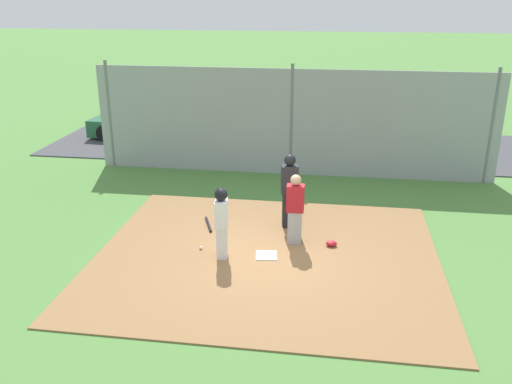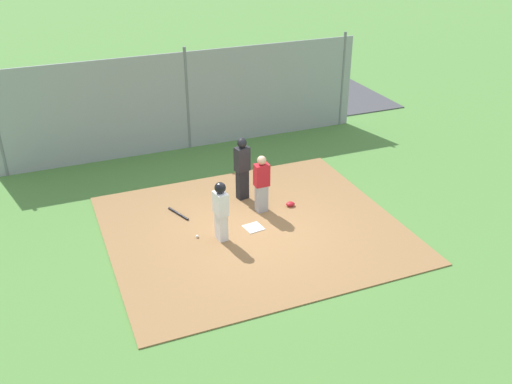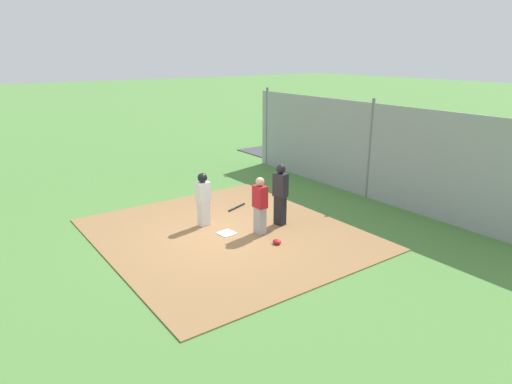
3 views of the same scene
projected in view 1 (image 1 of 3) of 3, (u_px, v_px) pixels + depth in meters
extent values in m
plane|color=#51843D|center=(266.00, 257.00, 11.53)|extent=(140.00, 140.00, 0.00)
cube|color=olive|center=(266.00, 256.00, 11.53)|extent=(7.20, 6.40, 0.03)
cube|color=white|center=(266.00, 255.00, 11.52)|extent=(0.49, 0.49, 0.02)
cube|color=#9E9EA3|center=(295.00, 227.00, 12.01)|extent=(0.30, 0.23, 0.76)
cube|color=#B21923|center=(295.00, 198.00, 11.77)|extent=(0.39, 0.27, 0.60)
sphere|color=tan|center=(296.00, 180.00, 11.63)|extent=(0.24, 0.24, 0.24)
cube|color=black|center=(289.00, 210.00, 12.82)|extent=(0.34, 0.28, 0.85)
cube|color=#232328|center=(290.00, 179.00, 12.56)|extent=(0.43, 0.34, 0.67)
sphere|color=black|center=(290.00, 160.00, 12.40)|extent=(0.26, 0.26, 0.26)
cube|color=silver|center=(222.00, 242.00, 11.35)|extent=(0.26, 0.33, 0.71)
cube|color=white|center=(221.00, 213.00, 11.13)|extent=(0.31, 0.41, 0.56)
sphere|color=tan|center=(221.00, 195.00, 10.99)|extent=(0.22, 0.22, 0.22)
sphere|color=black|center=(221.00, 195.00, 10.99)|extent=(0.27, 0.27, 0.27)
cylinder|color=black|center=(208.00, 224.00, 13.01)|extent=(0.36, 0.80, 0.06)
ellipsoid|color=#B21923|center=(331.00, 243.00, 11.95)|extent=(0.24, 0.20, 0.12)
sphere|color=white|center=(201.00, 248.00, 11.80)|extent=(0.07, 0.07, 0.07)
cube|color=#93999E|center=(291.00, 123.00, 16.26)|extent=(12.00, 0.05, 3.20)
cylinder|color=slate|center=(492.00, 127.00, 15.45)|extent=(0.10, 0.10, 3.35)
cylinder|color=slate|center=(291.00, 120.00, 16.23)|extent=(0.10, 0.10, 3.35)
cylinder|color=slate|center=(110.00, 114.00, 17.02)|extent=(0.10, 0.10, 3.35)
cube|color=#424247|center=(298.00, 146.00, 19.78)|extent=(18.00, 5.20, 0.04)
cube|color=black|center=(297.00, 135.00, 19.63)|extent=(4.42, 2.37, 0.64)
cube|color=black|center=(302.00, 118.00, 19.38)|extent=(2.54, 1.92, 0.56)
cylinder|color=black|center=(254.00, 140.00, 19.30)|extent=(0.62, 0.28, 0.60)
cylinder|color=black|center=(268.00, 129.00, 20.82)|extent=(0.62, 0.28, 0.60)
cylinder|color=black|center=(330.00, 146.00, 18.51)|extent=(0.62, 0.28, 0.60)
cylinder|color=black|center=(339.00, 135.00, 20.03)|extent=(0.62, 0.28, 0.60)
cube|color=#235B38|center=(148.00, 127.00, 20.70)|extent=(4.30, 1.95, 0.64)
cube|color=#1E4E2F|center=(150.00, 112.00, 20.47)|extent=(2.40, 1.70, 0.56)
cylinder|color=black|center=(104.00, 133.00, 20.22)|extent=(0.61, 0.22, 0.60)
cylinder|color=black|center=(124.00, 123.00, 21.78)|extent=(0.61, 0.22, 0.60)
cylinder|color=black|center=(174.00, 137.00, 19.69)|extent=(0.61, 0.22, 0.60)
cylinder|color=black|center=(189.00, 126.00, 21.25)|extent=(0.61, 0.22, 0.60)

